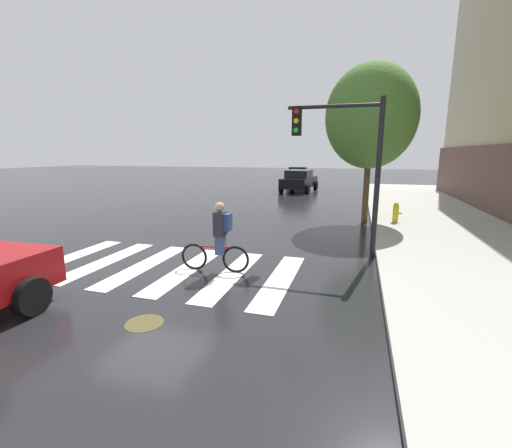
{
  "coord_description": "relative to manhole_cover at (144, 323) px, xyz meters",
  "views": [
    {
      "loc": [
        4.92,
        -7.1,
        2.8
      ],
      "look_at": [
        2.39,
        1.36,
        0.96
      ],
      "focal_mm": 23.88,
      "sensor_mm": 36.0,
      "label": 1
    }
  ],
  "objects": [
    {
      "name": "sedan_mid",
      "position": [
        -0.95,
        21.01,
        0.82
      ],
      "size": [
        2.43,
        4.73,
        1.59
      ],
      "color": "black",
      "rests_on": "ground"
    },
    {
      "name": "cyclist",
      "position": [
        0.23,
        2.74,
        0.84
      ],
      "size": [
        1.71,
        0.38,
        1.69
      ],
      "color": "black",
      "rests_on": "ground"
    },
    {
      "name": "fire_hydrant",
      "position": [
        4.79,
        9.71,
        0.53
      ],
      "size": [
        0.33,
        0.22,
        0.78
      ],
      "color": "gold",
      "rests_on": "sidewalk"
    },
    {
      "name": "ground_plane",
      "position": [
        -1.61,
        2.6,
        -0.0
      ],
      "size": [
        120.0,
        120.0,
        0.0
      ],
      "primitive_type": "plane",
      "color": "black"
    },
    {
      "name": "sedan_far",
      "position": [
        -2.29,
        28.51,
        0.79
      ],
      "size": [
        2.29,
        4.55,
        1.54
      ],
      "color": "navy",
      "rests_on": "ground"
    },
    {
      "name": "street_tree_near",
      "position": [
        3.63,
        10.02,
        4.2
      ],
      "size": [
        3.5,
        3.5,
        6.22
      ],
      "color": "#4C3823",
      "rests_on": "ground"
    },
    {
      "name": "traffic_light_near",
      "position": [
        2.96,
        4.95,
        2.86
      ],
      "size": [
        2.47,
        0.28,
        4.2
      ],
      "color": "black",
      "rests_on": "ground"
    },
    {
      "name": "crosswalk_stripes",
      "position": [
        -1.19,
        2.6,
        0.0
      ],
      "size": [
        6.43,
        3.5,
        0.01
      ],
      "color": "silver",
      "rests_on": "ground"
    },
    {
      "name": "manhole_cover",
      "position": [
        0.0,
        0.0,
        0.0
      ],
      "size": [
        0.64,
        0.64,
        0.01
      ],
      "primitive_type": "cylinder",
      "color": "#473D1E",
      "rests_on": "ground"
    }
  ]
}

